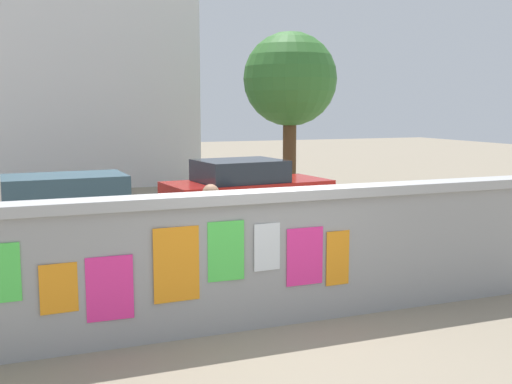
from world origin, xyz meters
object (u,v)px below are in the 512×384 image
bicycle_near (205,233)px  bicycle_far (359,236)px  auto_rickshaw_truck (22,194)px  motorcycle (13,262)px  person_walking (211,232)px  tree_roadside (290,80)px  car_parked (245,188)px

bicycle_near → bicycle_far: bearing=-27.2°
auto_rickshaw_truck → motorcycle: auto_rickshaw_truck is taller
motorcycle → bicycle_near: (3.23, 1.40, -0.10)m
bicycle_far → person_walking: (-3.22, -1.63, 0.62)m
bicycle_far → tree_roadside: 8.34m
person_walking → tree_roadside: (5.30, 9.12, 2.39)m
tree_roadside → bicycle_near: bearing=-125.9°
bicycle_far → bicycle_near: bearing=152.8°
motorcycle → bicycle_far: bicycle_far is taller
car_parked → bicycle_near: size_ratio=2.32×
bicycle_near → auto_rickshaw_truck: bearing=140.8°
bicycle_near → bicycle_far: 2.74m
bicycle_near → tree_roadside: bearing=54.1°
car_parked → person_walking: person_walking is taller
person_walking → bicycle_near: bearing=74.7°
auto_rickshaw_truck → person_walking: size_ratio=2.25×
car_parked → bicycle_near: (-1.87, -2.93, -0.37)m
car_parked → person_walking: 6.39m
bicycle_far → person_walking: person_walking is taller
motorcycle → bicycle_far: size_ratio=1.13×
car_parked → tree_roadside: bearing=51.5°
motorcycle → auto_rickshaw_truck: bearing=86.7°
auto_rickshaw_truck → car_parked: bearing=5.5°
motorcycle → bicycle_far: bearing=1.5°
bicycle_far → auto_rickshaw_truck: bearing=145.7°
auto_rickshaw_truck → person_walking: bearing=-67.4°
motorcycle → tree_roadside: 11.26m
motorcycle → person_walking: 2.90m
car_parked → motorcycle: bearing=-139.7°
auto_rickshaw_truck → person_walking: 5.78m
car_parked → bicycle_far: (0.56, -4.18, -0.37)m
bicycle_near → person_walking: 3.05m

